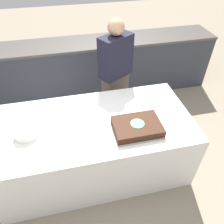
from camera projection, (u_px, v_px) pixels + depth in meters
ground_plane at (96, 165)px, 2.72m from camera, size 14.00×14.00×0.00m
back_counter at (79, 70)px, 3.57m from camera, size 4.40×0.58×0.92m
dining_table at (94, 146)px, 2.47m from camera, size 2.07×1.00×0.75m
cake at (137, 127)px, 2.13m from camera, size 0.50×0.37×0.08m
plate_stack at (26, 132)px, 2.07m from camera, size 0.23×0.23×0.09m
side_plate_near_cake at (137, 108)px, 2.39m from camera, size 0.18×0.18×0.00m
side_plate_right_edge at (161, 114)px, 2.32m from camera, size 0.18×0.18×0.00m
person_cutting_cake at (115, 77)px, 2.80m from camera, size 0.45×0.37×1.52m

